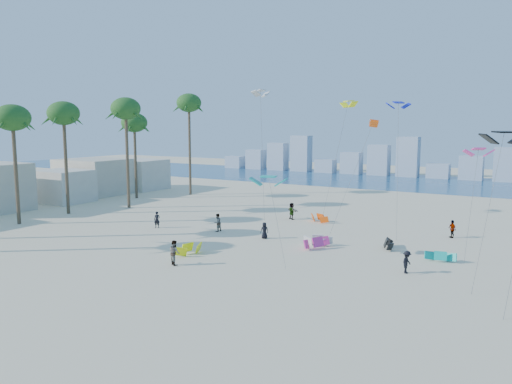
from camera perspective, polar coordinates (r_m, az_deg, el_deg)
The scene contains 10 objects.
ground at distance 36.73m, azimuth -17.17°, elevation -9.56°, with size 220.00×220.00×0.00m, color beige.
ocean at distance 99.54m, azimuth 15.02°, elevation 1.27°, with size 220.00×220.00×0.00m, color navy.
kitesurfer_near at distance 52.83m, azimuth -11.41°, elevation -3.17°, with size 0.63×0.42×1.73m, color black.
kitesurfer_mid at distance 38.72m, azimuth -9.44°, elevation -6.94°, with size 0.94×0.73×1.93m, color gray.
kitesurfers_far at distance 48.30m, azimuth 7.86°, elevation -4.08°, with size 31.03×15.78×1.92m.
grounded_kites at distance 44.81m, azimuth 7.28°, elevation -5.60°, with size 20.92×21.08×0.94m.
flying_kites at distance 46.71m, azimuth 13.08°, elevation 7.60°, with size 29.99×29.50×15.28m.
palm_row at distance 62.47m, azimuth -20.43°, elevation 8.47°, with size 9.75×44.80×15.59m.
beachfront_buildings at distance 74.88m, azimuth -22.95°, elevation 0.94°, with size 11.50×43.00×6.00m.
distant_skyline at distance 109.20m, azimuth 15.88°, elevation 3.41°, with size 85.00×3.00×8.40m.
Camera 1 is at (26.18, -23.45, 10.67)m, focal length 34.48 mm.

